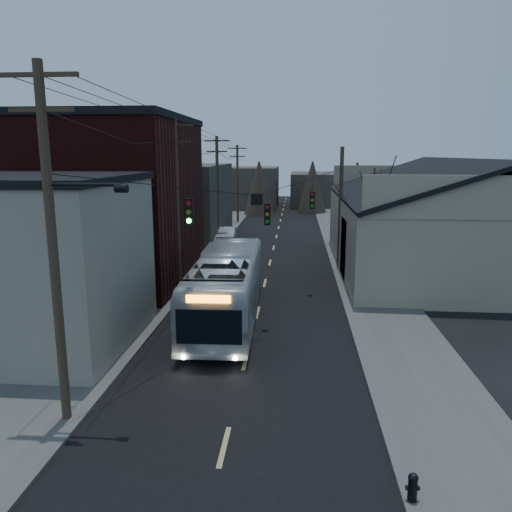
{
  "coord_description": "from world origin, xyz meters",
  "views": [
    {
      "loc": [
        1.9,
        -10.44,
        8.05
      ],
      "look_at": [
        -0.07,
        13.93,
        3.0
      ],
      "focal_mm": 35.0,
      "sensor_mm": 36.0,
      "label": 1
    }
  ],
  "objects": [
    {
      "name": "building_left_far",
      "position": [
        -9.5,
        36.0,
        3.5
      ],
      "size": [
        9.0,
        14.0,
        7.0
      ],
      "primitive_type": "cube",
      "color": "#35312B",
      "rests_on": "ground"
    },
    {
      "name": "ground",
      "position": [
        0.0,
        0.0,
        0.0
      ],
      "size": [
        160.0,
        160.0,
        0.0
      ],
      "primitive_type": "plane",
      "color": "black",
      "rests_on": "ground"
    },
    {
      "name": "utility_lines",
      "position": [
        -3.11,
        24.14,
        4.95
      ],
      "size": [
        11.24,
        45.28,
        10.5
      ],
      "color": "#382B1E",
      "rests_on": "ground"
    },
    {
      "name": "warehouse",
      "position": [
        13.0,
        25.0,
        2.7
      ],
      "size": [
        16.16,
        20.6,
        7.73
      ],
      "color": "gray",
      "rests_on": "ground"
    },
    {
      "name": "bus",
      "position": [
        -1.41,
        12.88,
        1.69
      ],
      "size": [
        3.17,
        12.24,
        3.39
      ],
      "primitive_type": "imported",
      "rotation": [
        0.0,
        0.0,
        3.17
      ],
      "color": "#B7BEC4",
      "rests_on": "ground"
    },
    {
      "name": "sidewalk_right",
      "position": [
        6.5,
        30.0,
        0.06
      ],
      "size": [
        4.0,
        110.0,
        0.12
      ],
      "primitive_type": "cube",
      "color": "#474744",
      "rests_on": "ground"
    },
    {
      "name": "road_surface",
      "position": [
        0.0,
        30.0,
        0.01
      ],
      "size": [
        9.0,
        110.0,
        0.02
      ],
      "primitive_type": "cube",
      "color": "black",
      "rests_on": "ground"
    },
    {
      "name": "parked_car",
      "position": [
        -4.3,
        32.96,
        0.78
      ],
      "size": [
        1.92,
        4.84,
        1.57
      ],
      "primitive_type": "imported",
      "rotation": [
        0.0,
        0.0,
        0.06
      ],
      "color": "#A1A3A8",
      "rests_on": "ground"
    },
    {
      "name": "building_clapboard",
      "position": [
        -9.0,
        9.0,
        3.5
      ],
      "size": [
        8.0,
        8.0,
        7.0
      ],
      "primitive_type": "cube",
      "color": "gray",
      "rests_on": "ground"
    },
    {
      "name": "building_brick",
      "position": [
        -10.0,
        20.0,
        5.0
      ],
      "size": [
        10.0,
        12.0,
        10.0
      ],
      "primitive_type": "cube",
      "color": "#330C0B",
      "rests_on": "ground"
    },
    {
      "name": "building_far_left",
      "position": [
        -6.0,
        65.0,
        3.0
      ],
      "size": [
        10.0,
        12.0,
        6.0
      ],
      "primitive_type": "cube",
      "color": "#35312B",
      "rests_on": "ground"
    },
    {
      "name": "building_far_right",
      "position": [
        7.0,
        70.0,
        2.5
      ],
      "size": [
        12.0,
        14.0,
        5.0
      ],
      "primitive_type": "cube",
      "color": "#35312B",
      "rests_on": "ground"
    },
    {
      "name": "bare_tree",
      "position": [
        6.5,
        20.0,
        3.6
      ],
      "size": [
        0.4,
        0.4,
        7.2
      ],
      "primitive_type": "cone",
      "color": "black",
      "rests_on": "ground"
    },
    {
      "name": "fire_hydrant",
      "position": [
        4.7,
        0.05,
        0.49
      ],
      "size": [
        0.33,
        0.24,
        0.7
      ],
      "rotation": [
        0.0,
        0.0,
        0.04
      ],
      "color": "black",
      "rests_on": "sidewalk_right"
    },
    {
      "name": "sidewalk_left",
      "position": [
        -6.5,
        30.0,
        0.06
      ],
      "size": [
        4.0,
        110.0,
        0.12
      ],
      "primitive_type": "cube",
      "color": "#474744",
      "rests_on": "ground"
    }
  ]
}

